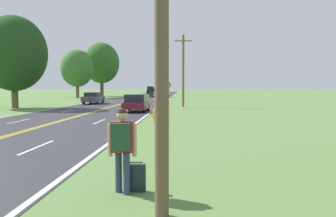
{
  "coord_description": "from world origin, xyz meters",
  "views": [
    {
      "loc": [
        7.86,
        -4.82,
        2.22
      ],
      "look_at": [
        7.03,
        10.64,
        1.21
      ],
      "focal_mm": 38.0,
      "sensor_mm": 36.0,
      "label": 1
    }
  ],
  "objects": [
    {
      "name": "car_dark_grey_sedan_mid_near",
      "position": [
        -3.41,
        37.33,
        0.74
      ],
      "size": [
        1.85,
        4.86,
        1.39
      ],
      "rotation": [
        0.0,
        0.0,
        1.59
      ],
      "color": "black",
      "rests_on": "ground"
    },
    {
      "name": "tree_left_verge",
      "position": [
        -11.64,
        57.51,
        5.27
      ],
      "size": [
        5.76,
        5.76,
        8.6
      ],
      "color": "brown",
      "rests_on": "ground"
    },
    {
      "name": "hitchhiker_person",
      "position": [
        6.54,
        2.27,
        1.08
      ],
      "size": [
        0.6,
        0.43,
        1.76
      ],
      "rotation": [
        0.0,
        0.0,
        1.58
      ],
      "color": "navy",
      "rests_on": "ground"
    },
    {
      "name": "traffic_sign",
      "position": [
        6.03,
        29.15,
        1.94
      ],
      "size": [
        0.6,
        0.1,
        2.58
      ],
      "color": "gray",
      "rests_on": "ground"
    },
    {
      "name": "car_champagne_suv_mid_far",
      "position": [
        2.82,
        60.39,
        0.96
      ],
      "size": [
        1.9,
        4.57,
        1.8
      ],
      "rotation": [
        0.0,
        0.0,
        -1.56
      ],
      "color": "black",
      "rests_on": "ground"
    },
    {
      "name": "car_dark_green_van_receding",
      "position": [
        1.29,
        67.39,
        0.89
      ],
      "size": [
        1.97,
        4.21,
        1.69
      ],
      "rotation": [
        0.0,
        0.0,
        -1.62
      ],
      "color": "black",
      "rests_on": "ground"
    },
    {
      "name": "tree_behind_sign",
      "position": [
        -8.97,
        29.04,
        5.31
      ],
      "size": [
        6.37,
        6.37,
        8.99
      ],
      "color": "brown",
      "rests_on": "ground"
    },
    {
      "name": "tree_mid_treeline",
      "position": [
        -9.47,
        66.66,
        6.74
      ],
      "size": [
        7.16,
        7.16,
        10.88
      ],
      "color": "brown",
      "rests_on": "ground"
    },
    {
      "name": "car_maroon_hatchback_approaching",
      "position": [
        3.61,
        24.87,
        0.79
      ],
      "size": [
        1.89,
        3.83,
        1.47
      ],
      "rotation": [
        0.0,
        0.0,
        -1.58
      ],
      "color": "black",
      "rests_on": "ground"
    },
    {
      "name": "suitcase",
      "position": [
        6.81,
        2.44,
        0.29
      ],
      "size": [
        0.4,
        0.14,
        0.63
      ],
      "rotation": [
        0.0,
        0.0,
        1.58
      ],
      "color": "#19282D",
      "rests_on": "ground"
    },
    {
      "name": "utility_pole_midground",
      "position": [
        7.45,
        31.98,
        3.84
      ],
      "size": [
        1.8,
        0.24,
        7.39
      ],
      "color": "brown",
      "rests_on": "ground"
    },
    {
      "name": "car_red_van_distant",
      "position": [
        2.19,
        75.35,
        0.9
      ],
      "size": [
        1.82,
        4.1,
        1.71
      ],
      "rotation": [
        0.0,
        0.0,
        -1.57
      ],
      "color": "black",
      "rests_on": "ground"
    },
    {
      "name": "car_black_van_horizon",
      "position": [
        -1.41,
        85.34,
        1.01
      ],
      "size": [
        1.92,
        4.29,
        1.99
      ],
      "rotation": [
        0.0,
        0.0,
        1.6
      ],
      "color": "black",
      "rests_on": "ground"
    },
    {
      "name": "fire_hydrant",
      "position": [
        5.93,
        16.65,
        0.42
      ],
      "size": [
        0.47,
        0.31,
        0.84
      ],
      "color": "gold",
      "rests_on": "ground"
    }
  ]
}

